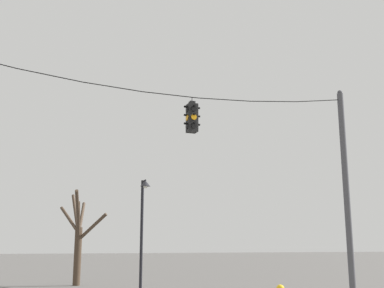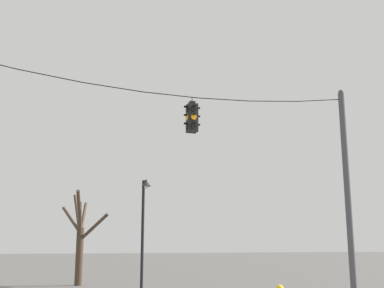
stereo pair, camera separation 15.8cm
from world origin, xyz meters
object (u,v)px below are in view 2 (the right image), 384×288
object	(u,v)px
utility_pole_right	(347,189)
street_lamp	(144,213)
bare_tree	(80,237)
traffic_light_near_right_pole	(192,118)

from	to	relation	value
utility_pole_right	street_lamp	world-z (taller)	utility_pole_right
street_lamp	bare_tree	bearing A→B (deg)	115.55
bare_tree	street_lamp	bearing A→B (deg)	-64.45
utility_pole_right	bare_tree	bearing A→B (deg)	136.69
utility_pole_right	street_lamp	bearing A→B (deg)	148.84
utility_pole_right	traffic_light_near_right_pole	bearing A→B (deg)	-180.00
street_lamp	utility_pole_right	bearing A→B (deg)	-31.16
traffic_light_near_right_pole	street_lamp	size ratio (longest dim) A/B	0.28
street_lamp	traffic_light_near_right_pole	bearing A→B (deg)	-81.99
utility_pole_right	traffic_light_near_right_pole	world-z (taller)	utility_pole_right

